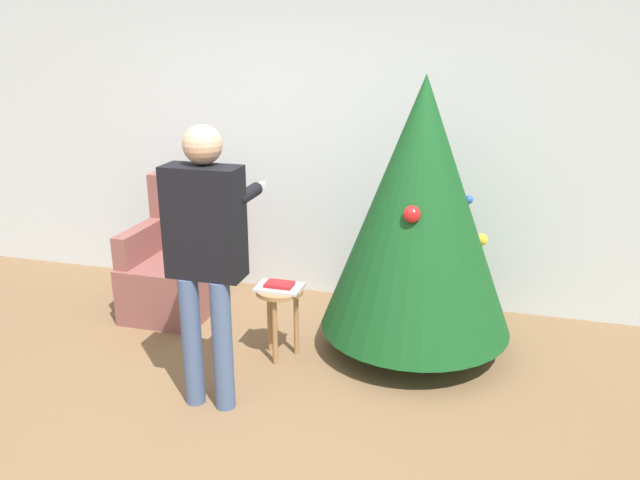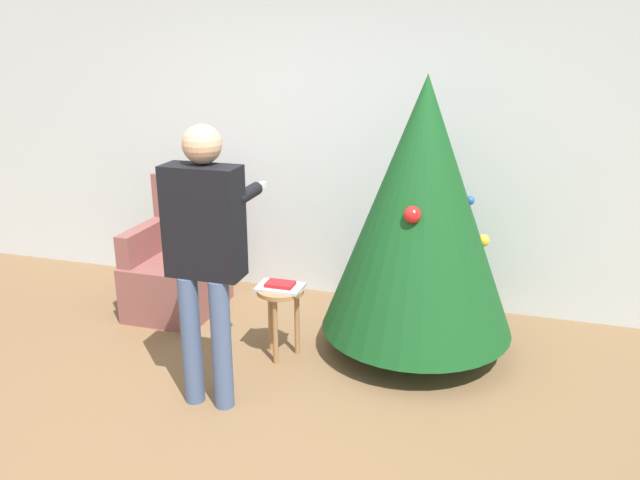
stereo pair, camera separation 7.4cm
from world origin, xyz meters
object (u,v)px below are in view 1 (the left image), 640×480
at_px(christmas_tree, 420,207).
at_px(person_standing, 205,244).
at_px(armchair, 176,267).
at_px(side_stool, 280,303).

xyz_separation_m(christmas_tree, person_standing, (-1.10, -1.00, -0.03)).
bearing_deg(christmas_tree, person_standing, -137.63).
distance_m(armchair, side_stool, 1.20).
bearing_deg(person_standing, armchair, 126.36).
distance_m(armchair, person_standing, 1.59).
xyz_separation_m(armchair, side_stool, (1.07, -0.53, 0.04)).
xyz_separation_m(christmas_tree, armchair, (-1.96, 0.16, -0.69)).
relative_size(christmas_tree, side_stool, 3.77).
relative_size(christmas_tree, armchair, 1.80).
bearing_deg(side_stool, armchair, 153.65).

